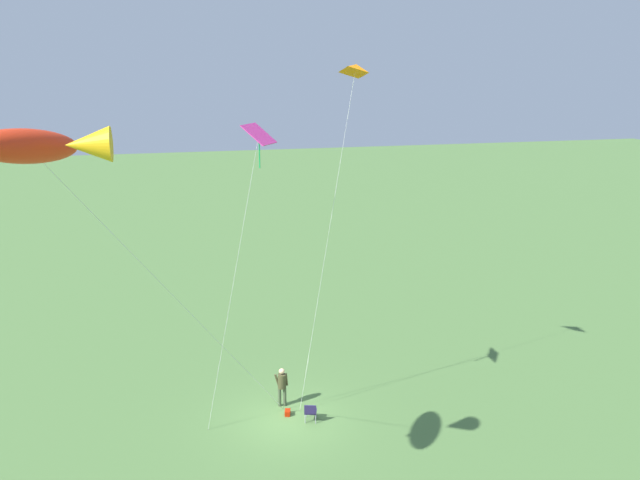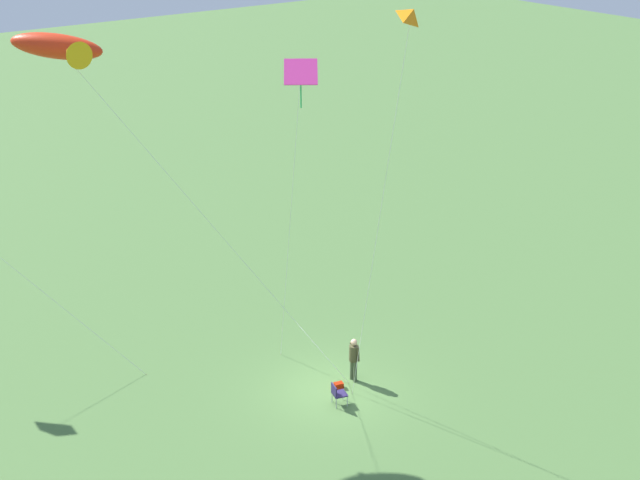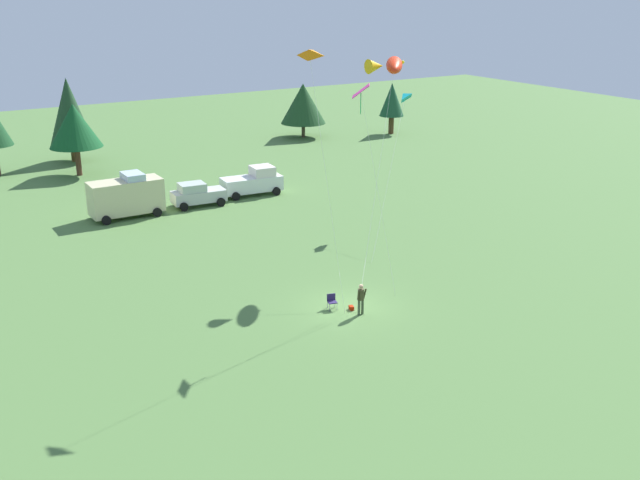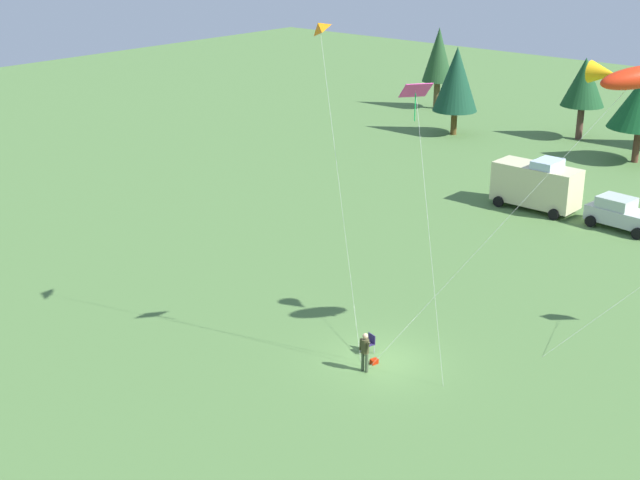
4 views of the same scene
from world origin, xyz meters
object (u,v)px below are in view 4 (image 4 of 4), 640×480
object	(u,v)px
backpack_on_grass	(374,361)
van_camper_beige	(537,184)
car_silver_compact	(621,213)
person_kite_flyer	(365,349)
folding_chair	(369,342)
kite_large_fish	(629,76)
kite_diamond_rainbow	(416,98)
kite_delta_orange	(318,29)

from	to	relation	value
backpack_on_grass	van_camper_beige	distance (m)	23.72
van_camper_beige	car_silver_compact	world-z (taller)	van_camper_beige
person_kite_flyer	folding_chair	size ratio (longest dim) A/B	2.12
person_kite_flyer	kite_large_fish	bearing A→B (deg)	140.52
van_camper_beige	folding_chair	bearing A→B (deg)	-79.47
car_silver_compact	kite_diamond_rainbow	world-z (taller)	kite_diamond_rainbow
backpack_on_grass	kite_diamond_rainbow	world-z (taller)	kite_diamond_rainbow
backpack_on_grass	car_silver_compact	size ratio (longest dim) A/B	0.07
kite_delta_orange	kite_diamond_rainbow	size ratio (longest dim) A/B	1.18
car_silver_compact	kite_delta_orange	distance (m)	26.96
van_camper_beige	kite_diamond_rainbow	xyz separation A→B (m)	(6.08, -22.25, 9.70)
backpack_on_grass	kite_large_fish	bearing A→B (deg)	43.11
folding_chair	kite_large_fish	distance (m)	15.09
person_kite_flyer	car_silver_compact	xyz separation A→B (m)	(0.55, 23.88, -0.07)
car_silver_compact	kite_delta_orange	size ratio (longest dim) A/B	0.31
van_camper_beige	car_silver_compact	size ratio (longest dim) A/B	1.24
kite_diamond_rainbow	car_silver_compact	bearing A→B (deg)	91.02
person_kite_flyer	backpack_on_grass	size ratio (longest dim) A/B	5.44
person_kite_flyer	car_silver_compact	bearing A→B (deg)	-177.51
folding_chair	kite_large_fish	xyz separation A→B (m)	(7.71, 5.75, 11.63)
car_silver_compact	van_camper_beige	bearing A→B (deg)	5.02
folding_chair	kite_delta_orange	distance (m)	13.41
kite_large_fish	kite_delta_orange	distance (m)	11.97
kite_delta_orange	van_camper_beige	bearing A→B (deg)	95.40
backpack_on_grass	kite_large_fish	size ratio (longest dim) A/B	0.03
car_silver_compact	kite_large_fish	world-z (taller)	kite_large_fish
person_kite_flyer	car_silver_compact	distance (m)	23.89
person_kite_flyer	backpack_on_grass	xyz separation A→B (m)	(-0.09, 0.77, -0.91)
car_silver_compact	kite_delta_orange	bearing A→B (deg)	86.73
backpack_on_grass	kite_delta_orange	distance (m)	13.89
folding_chair	kite_delta_orange	xyz separation A→B (m)	(-1.99, -1.08, 13.22)
van_camper_beige	car_silver_compact	distance (m)	5.72
person_kite_flyer	backpack_on_grass	world-z (taller)	person_kite_flyer
kite_delta_orange	kite_diamond_rainbow	world-z (taller)	kite_delta_orange
van_camper_beige	kite_delta_orange	size ratio (longest dim) A/B	0.38
folding_chair	kite_delta_orange	size ratio (longest dim) A/B	0.06
folding_chair	van_camper_beige	bearing A→B (deg)	-153.29
van_camper_beige	kite_diamond_rainbow	size ratio (longest dim) A/B	0.45
van_camper_beige	kite_delta_orange	distance (m)	26.51
kite_large_fish	kite_delta_orange	size ratio (longest dim) A/B	0.90
backpack_on_grass	kite_delta_orange	xyz separation A→B (m)	(-2.82, -0.38, 13.60)
van_camper_beige	kite_large_fish	bearing A→B (deg)	-54.55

